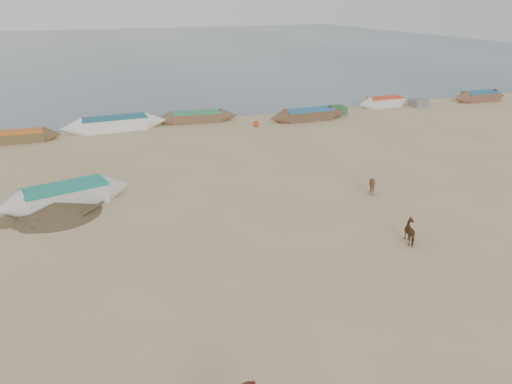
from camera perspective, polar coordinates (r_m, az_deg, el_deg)
ground at (r=18.29m, az=4.62°, el=-7.20°), size 140.00×140.00×0.00m
sea at (r=97.01m, az=-17.74°, el=15.32°), size 160.00×160.00×0.00m
calf_front at (r=24.09m, az=13.14°, el=0.74°), size 1.01×0.94×0.92m
calf_right at (r=19.86m, az=17.46°, el=-4.37°), size 0.81×0.92×0.86m
near_canoe at (r=23.77m, az=-20.92°, el=-0.39°), size 6.20×2.80×0.95m
debris_pile at (r=23.10m, az=-21.99°, el=-1.69°), size 3.94×3.94×0.56m
waterline_canoes at (r=36.37m, az=-9.83°, el=7.92°), size 60.51×4.02×0.97m
beach_clutter at (r=36.90m, az=-3.96°, el=8.17°), size 42.19×4.65×0.64m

